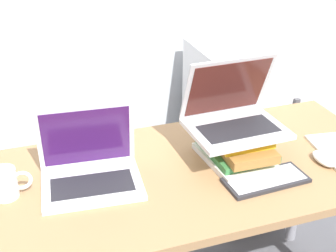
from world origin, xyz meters
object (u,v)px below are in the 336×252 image
object	(u,v)px
mouse	(324,159)
laptop_left	(90,168)
wireless_keyboard	(266,180)
mini_fridge	(240,131)
laptop_on_books	(233,115)
mug	(6,183)
book_stack	(237,145)

from	to	relation	value
mouse	laptop_left	bearing A→B (deg)	169.20
wireless_keyboard	mini_fridge	size ratio (longest dim) A/B	0.31
laptop_on_books	mouse	bearing A→B (deg)	-27.31
laptop_on_books	wireless_keyboard	xyz separation A→B (m)	(0.04, -0.19, -0.16)
mug	mini_fridge	bearing A→B (deg)	28.26
mug	mini_fridge	xyz separation A→B (m)	(1.13, 0.61, -0.33)
mug	mini_fridge	size ratio (longest dim) A/B	0.14
laptop_left	book_stack	size ratio (longest dim) A/B	1.20
laptop_left	book_stack	xyz separation A→B (m)	(0.51, -0.03, 0.00)
mouse	mug	xyz separation A→B (m)	(-1.05, 0.15, 0.03)
wireless_keyboard	laptop_on_books	bearing A→B (deg)	101.16
wireless_keyboard	mini_fridge	distance (m)	0.91
laptop_left	mouse	bearing A→B (deg)	-10.80
laptop_on_books	mini_fridge	world-z (taller)	laptop_on_books
laptop_left	laptop_on_books	xyz separation A→B (m)	(0.50, -0.00, 0.11)
book_stack	laptop_left	bearing A→B (deg)	177.07
laptop_left	mouse	world-z (taller)	laptop_left
wireless_keyboard	mini_fridge	xyz separation A→B (m)	(0.33, 0.80, -0.29)
laptop_left	mini_fridge	bearing A→B (deg)	34.97
laptop_on_books	mini_fridge	distance (m)	0.84
book_stack	mini_fridge	xyz separation A→B (m)	(0.36, 0.64, -0.33)
mouse	mug	size ratio (longest dim) A/B	0.88
book_stack	mug	size ratio (longest dim) A/B	2.28
laptop_on_books	mini_fridge	size ratio (longest dim) A/B	0.36
laptop_on_books	laptop_left	bearing A→B (deg)	179.72
laptop_left	mug	distance (m)	0.26
mouse	mug	distance (m)	1.06
book_stack	wireless_keyboard	distance (m)	0.17
laptop_left	book_stack	distance (m)	0.51
laptop_on_books	mini_fridge	xyz separation A→B (m)	(0.37, 0.61, -0.44)
laptop_on_books	wireless_keyboard	distance (m)	0.25
laptop_left	mouse	xyz separation A→B (m)	(0.79, -0.15, -0.04)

